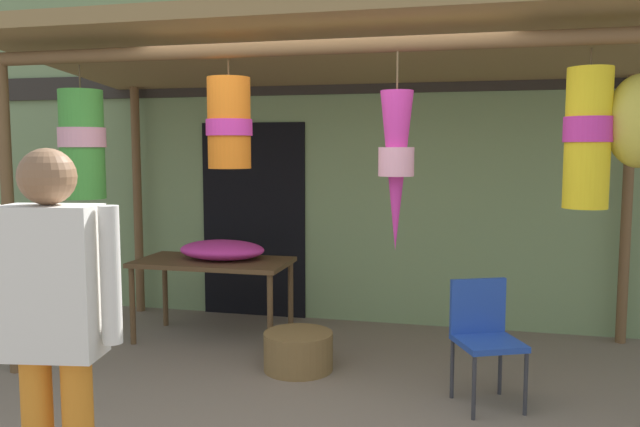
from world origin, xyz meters
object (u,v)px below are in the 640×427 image
Objects in this scene: customer_foreground at (53,316)px; display_table at (213,268)px; folding_chair at (484,331)px; flower_heap_on_table at (223,250)px; wicker_basket_by_table at (298,351)px.

display_table is at bearing 100.65° from customer_foreground.
customer_foreground is (-1.81, -2.08, 0.53)m from folding_chair.
flower_heap_on_table reaches higher than folding_chair.
folding_chair is at bearing -21.16° from display_table.
customer_foreground is at bearing -99.53° from wicker_basket_by_table.
customer_foreground is (0.48, -3.05, 0.21)m from flower_heap_on_table.
folding_chair is at bearing 49.06° from customer_foreground.
display_table is 1.65× the size of folding_chair.
folding_chair is at bearing -22.89° from flower_heap_on_table.
flower_heap_on_table is at bearing 143.75° from wicker_basket_by_table.
flower_heap_on_table is 1.28m from wicker_basket_by_table.
flower_heap_on_table is at bearing 28.89° from display_table.
flower_heap_on_table reaches higher than wicker_basket_by_table.
folding_chair is at bearing -12.77° from wicker_basket_by_table.
display_table is 0.19m from flower_heap_on_table.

